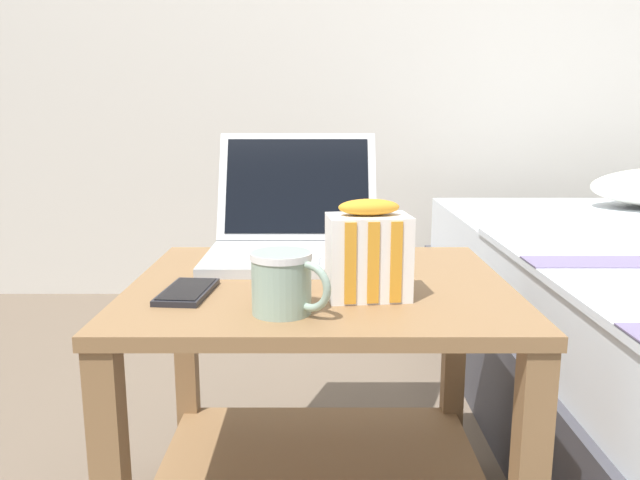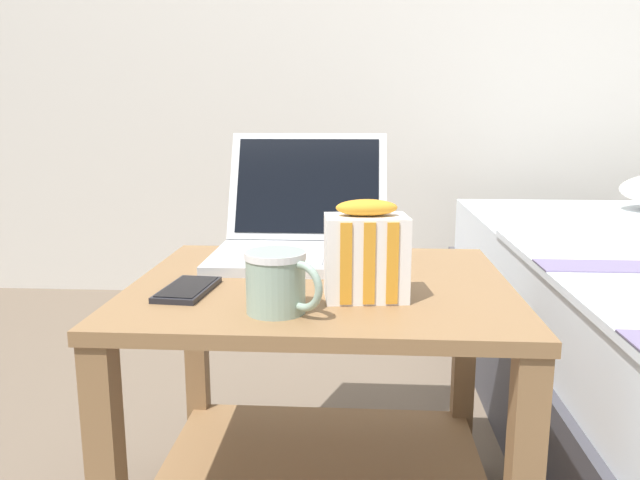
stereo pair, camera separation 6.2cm
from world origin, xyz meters
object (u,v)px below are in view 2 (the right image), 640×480
Objects in this scene: snack_bag at (366,254)px; cell_phone at (187,289)px; laptop at (303,232)px; mug_front_left at (277,279)px.

snack_bag reaches higher than cell_phone.
laptop is 0.37m from mug_front_left.
snack_bag is at bearing -66.93° from laptop.
cell_phone is (-0.16, -0.27, -0.04)m from laptop.
laptop reaches higher than mug_front_left.
laptop is at bearing 59.46° from cell_phone.
snack_bag is 1.06× the size of cell_phone.
mug_front_left is 0.75× the size of snack_bag.
laptop is 2.46× the size of cell_phone.
mug_front_left is 0.19m from cell_phone.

